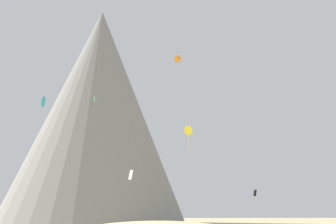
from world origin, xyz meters
The scene contains 7 objects.
rock_massif centered at (-14.56, 75.84, 25.08)m, with size 63.87×63.87×59.69m.
kite_yellow_mid centered at (3.71, 35.79, 16.30)m, with size 1.69×1.76×4.54m.
kite_black_low centered at (21.78, 54.34, 6.72)m, with size 0.68×0.60×1.44m.
kite_orange_high centered at (2.38, 39.14, 31.15)m, with size 1.35×1.32×1.11m.
kite_cyan_mid centered at (-23.68, 48.36, 24.22)m, with size 0.81×2.32×2.29m.
kite_green_mid centered at (-13.06, 40.82, 23.00)m, with size 0.62×1.43×1.40m.
kite_white_low centered at (-6.28, 33.84, 8.36)m, with size 0.75×0.90×1.66m.
Camera 1 is at (-8.41, -30.07, 2.19)m, focal length 41.75 mm.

